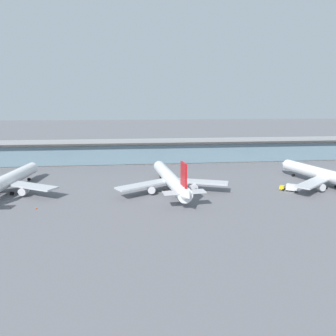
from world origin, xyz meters
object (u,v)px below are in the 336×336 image
airliner_centre_stand (170,179)px  safety_cone_charlie (36,208)px  airliner_right_stand (329,176)px  safety_cone_delta (11,207)px  service_truck_mid_apron_yellow (290,187)px  airliner_left_stand (5,182)px

airliner_centre_stand → safety_cone_charlie: 53.15m
airliner_right_stand → safety_cone_delta: airliner_right_stand is taller
safety_cone_delta → airliner_centre_stand: bearing=14.4°
service_truck_mid_apron_yellow → safety_cone_charlie: 101.12m
safety_cone_delta → airliner_right_stand: bearing=5.3°
airliner_right_stand → service_truck_mid_apron_yellow: airliner_right_stand is taller
service_truck_mid_apron_yellow → safety_cone_delta: size_ratio=10.29×
service_truck_mid_apron_yellow → airliner_right_stand: bearing=9.5°
service_truck_mid_apron_yellow → safety_cone_delta: bearing=-175.5°
airliner_centre_stand → airliner_left_stand: bearing=177.4°
airliner_centre_stand → safety_cone_delta: bearing=-165.6°
safety_cone_charlie → safety_cone_delta: size_ratio=1.00×
airliner_left_stand → airliner_right_stand: size_ratio=1.01×
airliner_left_stand → service_truck_mid_apron_yellow: 118.98m
airliner_centre_stand → service_truck_mid_apron_yellow: 51.08m
airliner_left_stand → safety_cone_charlie: airliner_left_stand is taller
airliner_right_stand → service_truck_mid_apron_yellow: bearing=-170.5°
airliner_centre_stand → safety_cone_charlie: (-49.96, -17.45, -4.87)m
safety_cone_charlie → safety_cone_delta: (-9.31, 2.25, 0.00)m
safety_cone_charlie → safety_cone_delta: same height
airliner_right_stand → service_truck_mid_apron_yellow: 20.19m
safety_cone_charlie → safety_cone_delta: bearing=166.4°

